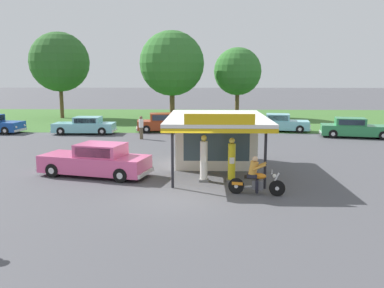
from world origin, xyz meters
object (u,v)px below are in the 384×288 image
object	(u,v)px
featured_classic_sedan	(96,161)
parked_car_back_row_left	(164,123)
gas_pump_offside	(232,162)
parked_car_back_row_centre	(355,128)
parked_car_back_row_far_left	(279,123)
parked_car_back_row_centre_left	(85,126)
gas_pump_nearside	(204,160)
bystander_chatting_near_pumps	(141,127)
motorcycle_with_rider	(256,179)

from	to	relation	value
featured_classic_sedan	parked_car_back_row_left	world-z (taller)	parked_car_back_row_left
gas_pump_offside	parked_car_back_row_centre	bearing A→B (deg)	52.41
parked_car_back_row_far_left	parked_car_back_row_centre_left	bearing A→B (deg)	-172.69
parked_car_back_row_far_left	parked_car_back_row_centre	distance (m)	6.27
gas_pump_nearside	parked_car_back_row_left	xyz separation A→B (m)	(-3.42, 16.61, -0.26)
gas_pump_offside	bystander_chatting_near_pumps	size ratio (longest dim) A/B	1.14
parked_car_back_row_left	parked_car_back_row_centre_left	distance (m)	6.62
motorcycle_with_rider	parked_car_back_row_far_left	size ratio (longest dim) A/B	0.42
motorcycle_with_rider	parked_car_back_row_centre	bearing A→B (deg)	58.38
bystander_chatting_near_pumps	parked_car_back_row_left	bearing A→B (deg)	73.01
featured_classic_sedan	parked_car_back_row_left	size ratio (longest dim) A/B	1.11
parked_car_back_row_centre	parked_car_back_row_far_left	bearing A→B (deg)	147.34
gas_pump_nearside	motorcycle_with_rider	size ratio (longest dim) A/B	0.94
gas_pump_nearside	parked_car_back_row_centre	xyz separation A→B (m)	(11.77, 13.66, -0.28)
motorcycle_with_rider	parked_car_back_row_far_left	xyz separation A→B (m)	(4.41, 19.12, 0.02)
parked_car_back_row_far_left	featured_classic_sedan	bearing A→B (deg)	-125.77
motorcycle_with_rider	bystander_chatting_near_pumps	world-z (taller)	bystander_chatting_near_pumps
motorcycle_with_rider	parked_car_back_row_centre	xyz separation A→B (m)	(9.69, 15.73, 0.04)
gas_pump_nearside	parked_car_back_row_centre_left	distance (m)	17.89
gas_pump_nearside	featured_classic_sedan	xyz separation A→B (m)	(-5.16, 0.87, -0.26)
gas_pump_offside	bystander_chatting_near_pumps	bearing A→B (deg)	116.06
motorcycle_with_rider	bystander_chatting_near_pumps	size ratio (longest dim) A/B	1.29
parked_car_back_row_centre	bystander_chatting_near_pumps	distance (m)	16.58
gas_pump_nearside	parked_car_back_row_left	world-z (taller)	gas_pump_nearside
gas_pump_nearside	gas_pump_offside	xyz separation A→B (m)	(1.26, -0.00, -0.06)
gas_pump_nearside	bystander_chatting_near_pumps	xyz separation A→B (m)	(-4.75, 12.28, -0.04)
gas_pump_offside	motorcycle_with_rider	distance (m)	2.25
parked_car_back_row_centre	bystander_chatting_near_pumps	xyz separation A→B (m)	(-16.52, -1.38, 0.24)
featured_classic_sedan	parked_car_back_row_left	distance (m)	15.83
parked_car_back_row_centre	gas_pump_nearside	bearing A→B (deg)	-130.76
parked_car_back_row_centre	bystander_chatting_near_pumps	size ratio (longest dim) A/B	3.25
motorcycle_with_rider	bystander_chatting_near_pumps	distance (m)	15.90
featured_classic_sedan	parked_car_back_row_far_left	world-z (taller)	featured_classic_sedan
gas_pump_nearside	featured_classic_sedan	distance (m)	5.24
parked_car_back_row_far_left	bystander_chatting_near_pumps	distance (m)	12.21
parked_car_back_row_left	parked_car_back_row_centre	size ratio (longest dim) A/B	0.89
parked_car_back_row_far_left	motorcycle_with_rider	bearing A→B (deg)	-102.98
featured_classic_sedan	parked_car_back_row_far_left	bearing A→B (deg)	54.23
gas_pump_offside	motorcycle_with_rider	xyz separation A→B (m)	(0.83, -2.08, -0.26)
gas_pump_offside	parked_car_back_row_centre	xyz separation A→B (m)	(10.51, 13.66, -0.22)
bystander_chatting_near_pumps	gas_pump_offside	bearing A→B (deg)	-63.94
parked_car_back_row_centre_left	parked_car_back_row_far_left	size ratio (longest dim) A/B	0.96
bystander_chatting_near_pumps	featured_classic_sedan	bearing A→B (deg)	-92.05
gas_pump_offside	featured_classic_sedan	world-z (taller)	gas_pump_offside
gas_pump_offside	parked_car_back_row_centre	distance (m)	17.24
gas_pump_nearside	bystander_chatting_near_pumps	bearing A→B (deg)	111.14
parked_car_back_row_centre_left	gas_pump_offside	bearing A→B (deg)	-53.43
motorcycle_with_rider	parked_car_back_row_left	distance (m)	19.49
featured_classic_sedan	parked_car_back_row_centre	distance (m)	21.21
gas_pump_offside	parked_car_back_row_left	distance (m)	17.26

